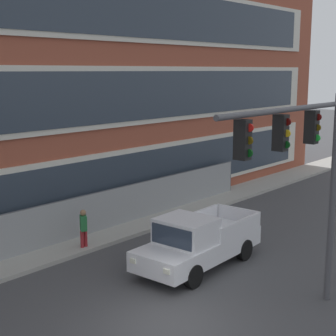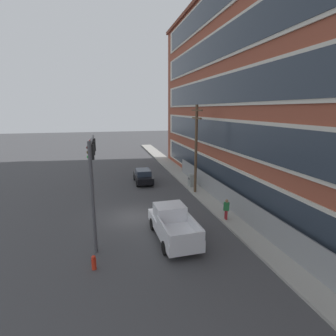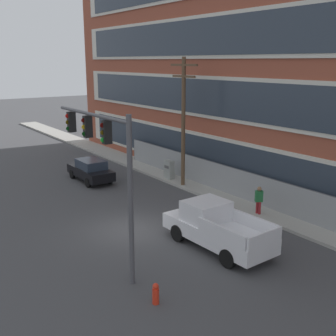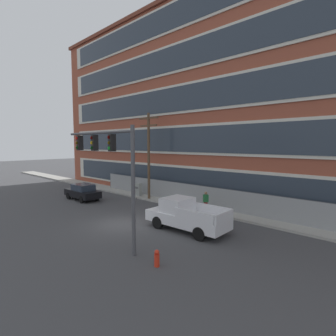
{
  "view_description": "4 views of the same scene",
  "coord_description": "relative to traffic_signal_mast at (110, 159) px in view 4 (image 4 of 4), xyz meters",
  "views": [
    {
      "loc": [
        -10.17,
        -8.83,
        7.09
      ],
      "look_at": [
        3.45,
        3.04,
        3.64
      ],
      "focal_mm": 55.0,
      "sensor_mm": 36.0,
      "label": 1
    },
    {
      "loc": [
        18.79,
        -1.85,
        8.06
      ],
      "look_at": [
        0.56,
        2.57,
        3.84
      ],
      "focal_mm": 28.0,
      "sensor_mm": 36.0,
      "label": 2
    },
    {
      "loc": [
        17.11,
        -9.88,
        8.21
      ],
      "look_at": [
        -1.19,
        3.03,
        2.49
      ],
      "focal_mm": 45.0,
      "sensor_mm": 36.0,
      "label": 3
    },
    {
      "loc": [
        14.38,
        -10.62,
        5.53
      ],
      "look_at": [
        -0.08,
        4.66,
        3.57
      ],
      "focal_mm": 28.0,
      "sensor_mm": 36.0,
      "label": 4
    }
  ],
  "objects": [
    {
      "name": "pedestrian_near_cabinet",
      "position": [
        -0.22,
        9.18,
        -3.74
      ],
      "size": [
        0.41,
        0.47,
        1.69
      ],
      "color": "maroon",
      "rests_on": "ground"
    },
    {
      "name": "fire_hydrant",
      "position": [
        3.64,
        -0.05,
        -4.33
      ],
      "size": [
        0.24,
        0.24,
        0.78
      ],
      "color": "red",
      "rests_on": "ground"
    },
    {
      "name": "traffic_signal_mast",
      "position": [
        0.0,
        0.0,
        0.0
      ],
      "size": [
        6.22,
        0.43,
        6.42
      ],
      "color": "#4C4C51",
      "rests_on": "ground"
    },
    {
      "name": "sedan_black",
      "position": [
        -11.84,
        4.76,
        -3.92
      ],
      "size": [
        4.33,
        1.83,
        1.56
      ],
      "color": "black",
      "rests_on": "ground"
    },
    {
      "name": "utility_pole_near_corner",
      "position": [
        -6.96,
        9.16,
        -0.0
      ],
      "size": [
        2.61,
        0.26,
        8.46
      ],
      "color": "brown",
      "rests_on": "ground"
    },
    {
      "name": "electrical_cabinet",
      "position": [
        -8.8,
        9.35,
        -3.99
      ],
      "size": [
        0.72,
        0.47,
        1.45
      ],
      "color": "#939993",
      "rests_on": "ground"
    },
    {
      "name": "pickup_truck_white",
      "position": [
        1.33,
        4.71,
        -3.76
      ],
      "size": [
        5.58,
        2.31,
        2.01
      ],
      "color": "silver",
      "rests_on": "ground"
    },
    {
      "name": "sidewalk_building_side",
      "position": [
        -2.57,
        9.88,
        -4.64
      ],
      "size": [
        80.0,
        2.15,
        0.16
      ],
      "primitive_type": "cube",
      "color": "#9E9B93",
      "rests_on": "ground"
    },
    {
      "name": "ground_plane",
      "position": [
        -2.57,
        2.66,
        -4.72
      ],
      "size": [
        160.0,
        160.0,
        0.0
      ],
      "primitive_type": "plane",
      "color": "#424244"
    },
    {
      "name": "brick_mill_building",
      "position": [
        -1.52,
        15.29,
        5.01
      ],
      "size": [
        48.42,
        9.27,
        19.43
      ],
      "color": "brown",
      "rests_on": "ground"
    },
    {
      "name": "chain_link_fence",
      "position": [
        -1.74,
        10.33,
        -3.75
      ],
      "size": [
        27.0,
        0.06,
        1.91
      ],
      "color": "gray",
      "rests_on": "ground"
    }
  ]
}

